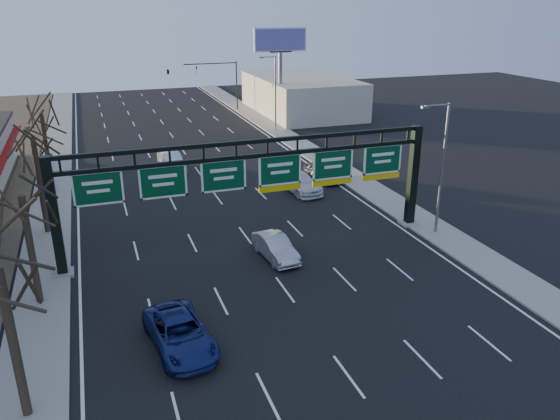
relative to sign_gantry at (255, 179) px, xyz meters
name	(u,v)px	position (x,y,z in m)	size (l,w,h in m)	color
ground	(298,307)	(-0.16, -8.00, -4.63)	(160.00, 160.00, 0.00)	black
sidewalk_left	(51,208)	(-12.96, 12.00, -4.57)	(3.00, 120.00, 0.12)	gray
sidewalk_right	(348,175)	(12.64, 12.00, -4.57)	(3.00, 120.00, 0.12)	gray
lane_markings	(212,191)	(-0.16, 12.00, -4.62)	(21.60, 120.00, 0.01)	white
sign_gantry	(255,179)	(0.00, 0.00, 0.00)	(24.60, 1.20, 7.20)	black
building_right_distant	(301,95)	(19.84, 42.00, -2.13)	(12.00, 20.00, 5.00)	#BCB19C
tree_gantry	(18,176)	(-12.96, -3.00, 2.48)	(3.60, 3.60, 8.48)	#2F251A
tree_mid	(30,121)	(-12.96, 7.00, 3.23)	(3.60, 3.60, 9.24)	#2F251A
tree_far	(39,101)	(-12.96, 17.00, 2.86)	(3.60, 3.60, 8.86)	#2F251A
streetlight_near	(441,163)	(12.31, -2.00, 0.45)	(2.15, 0.22, 9.00)	slate
streetlight_far	(274,89)	(12.31, 32.00, 0.45)	(2.15, 0.22, 9.00)	slate
billboard_right	(280,51)	(14.84, 36.98, 4.43)	(7.00, 0.50, 12.00)	slate
traffic_signal_mast	(194,74)	(5.53, 47.00, 0.87)	(10.16, 0.54, 7.00)	black
car_blue_suv	(180,333)	(-6.57, -9.49, -3.89)	(2.47, 5.35, 1.49)	navy
car_silver_sedan	(275,247)	(0.66, -2.02, -3.91)	(1.52, 4.35, 1.43)	#A6A6AA
car_white_wagon	(299,182)	(6.77, 9.46, -3.84)	(2.22, 5.46, 1.58)	silver
car_grey_far	(323,172)	(9.88, 11.62, -3.86)	(1.82, 4.52, 1.54)	#3D3F42
car_silver_distant	(171,162)	(-2.41, 19.35, -3.81)	(1.72, 4.94, 1.63)	silver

